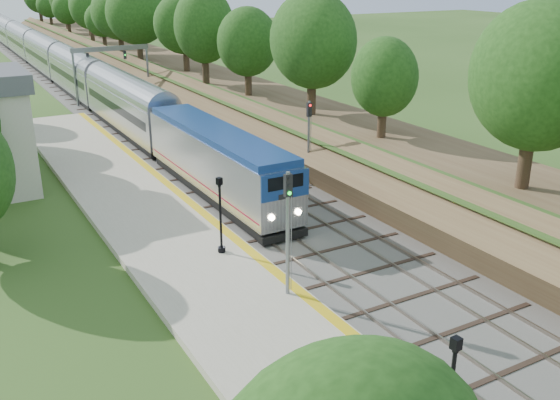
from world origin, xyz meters
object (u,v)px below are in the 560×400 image
signal_gantry (111,59)px  lamppost_far (221,219)px  signal_farside (309,135)px  train (47,58)px  signal_platform (288,221)px

signal_gantry → lamppost_far: (-6.13, -41.87, -2.65)m
lamppost_far → signal_farside: bearing=37.0°
train → lamppost_far: size_ratio=34.03×
signal_gantry → train: size_ratio=0.06×
train → signal_farside: bearing=-84.1°
lamppost_far → signal_platform: size_ratio=0.70×
train → lamppost_far: (-3.66, -66.97, -0.02)m
train → lamppost_far: train is taller
signal_gantry → lamppost_far: signal_gantry is taller
signal_gantry → signal_platform: bearing=-96.5°
signal_gantry → signal_platform: 47.60m
lamppost_far → train: bearing=86.9°
signal_gantry → signal_farside: (3.73, -34.45, -1.17)m
train → signal_farside: signal_farside is taller
signal_gantry → signal_platform: size_ratio=1.47×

